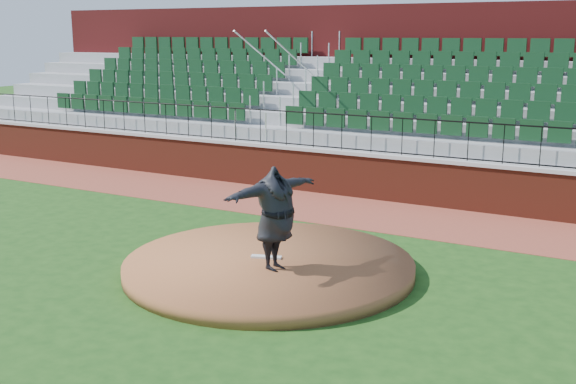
{
  "coord_description": "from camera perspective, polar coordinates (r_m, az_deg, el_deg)",
  "views": [
    {
      "loc": [
        7.05,
        -11.06,
        4.54
      ],
      "look_at": [
        0.0,
        1.5,
        1.3
      ],
      "focal_mm": 44.24,
      "sensor_mm": 36.0,
      "label": 1
    }
  ],
  "objects": [
    {
      "name": "concourse_wall",
      "position": [
        24.68,
        12.76,
        8.21
      ],
      "size": [
        34.0,
        0.5,
        5.5
      ],
      "primitive_type": "cube",
      "color": "maroon",
      "rests_on": "ground"
    },
    {
      "name": "seating_stands",
      "position": [
        22.06,
        10.58,
        6.64
      ],
      "size": [
        34.0,
        5.1,
        4.6
      ],
      "primitive_type": null,
      "color": "gray",
      "rests_on": "ground"
    },
    {
      "name": "wall_cap",
      "position": [
        19.66,
        7.88,
        2.92
      ],
      "size": [
        34.0,
        0.45,
        0.1
      ],
      "primitive_type": "cube",
      "color": "#B7B7B7",
      "rests_on": "field_wall"
    },
    {
      "name": "ground",
      "position": [
        13.88,
        -3.05,
        -6.43
      ],
      "size": [
        90.0,
        90.0,
        0.0
      ],
      "primitive_type": "plane",
      "color": "#1A4112",
      "rests_on": "ground"
    },
    {
      "name": "wall_railing",
      "position": [
        19.58,
        7.93,
        4.51
      ],
      "size": [
        34.0,
        0.05,
        1.0
      ],
      "primitive_type": null,
      "color": "black",
      "rests_on": "wall_cap"
    },
    {
      "name": "pitchers_mound",
      "position": [
        13.82,
        -1.54,
        -5.96
      ],
      "size": [
        5.61,
        5.61,
        0.25
      ],
      "primitive_type": "cylinder",
      "color": "brown",
      "rests_on": "ground"
    },
    {
      "name": "field_wall",
      "position": [
        19.78,
        7.82,
        1.07
      ],
      "size": [
        34.0,
        0.35,
        1.2
      ],
      "primitive_type": "cube",
      "color": "maroon",
      "rests_on": "ground"
    },
    {
      "name": "pitching_rubber",
      "position": [
        13.89,
        -1.76,
        -5.24
      ],
      "size": [
        0.61,
        0.33,
        0.04
      ],
      "primitive_type": "cube",
      "rotation": [
        0.0,
        0.0,
        0.33
      ],
      "color": "silver",
      "rests_on": "pitchers_mound"
    },
    {
      "name": "warning_track",
      "position": [
        18.47,
        5.93,
        -1.6
      ],
      "size": [
        34.0,
        3.2,
        0.01
      ],
      "primitive_type": "cube",
      "color": "brown",
      "rests_on": "ground"
    },
    {
      "name": "pitcher",
      "position": [
        12.97,
        -1.01,
        -2.15
      ],
      "size": [
        1.1,
        2.47,
        1.94
      ],
      "primitive_type": "imported",
      "rotation": [
        0.0,
        0.0,
        1.38
      ],
      "color": "black",
      "rests_on": "pitchers_mound"
    }
  ]
}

